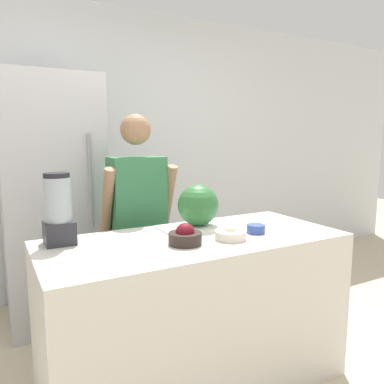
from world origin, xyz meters
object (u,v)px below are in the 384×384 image
Objects in this scene: person at (138,227)px; bowl_small_blue at (256,229)px; bowl_cream at (230,234)px; watermelon at (198,205)px; refrigerator at (52,201)px; bowl_cherries at (185,236)px; blender at (58,210)px.

person is 15.08× the size of bowl_small_blue.
watermelon is at bearing 94.13° from bowl_cream.
person reaches higher than watermelon.
person is (0.47, -0.64, -0.12)m from refrigerator.
bowl_cherries is 1.65× the size of bowl_small_blue.
watermelon is (0.22, -0.45, 0.21)m from person.
refrigerator is 17.90× the size of bowl_small_blue.
refrigerator is at bearing 123.89° from bowl_small_blue.
bowl_cherries is at bearing -179.23° from bowl_small_blue.
person reaches higher than blender.
refrigerator is 10.83× the size of bowl_cherries.
person reaches higher than bowl_cherries.
bowl_small_blue is at bearing 0.77° from bowl_cherries.
bowl_small_blue is 1.09m from blender.
bowl_cherries reaches higher than bowl_small_blue.
watermelon is at bearing 49.93° from bowl_cherries.
bowl_cherries is 1.01× the size of bowl_cream.
bowl_cherries is at bearing -71.78° from refrigerator.
blender is at bearing 177.40° from watermelon.
bowl_cherries is 0.67m from blender.
blender is at bearing 156.95° from bowl_cream.
bowl_cherries reaches higher than bowl_cream.
watermelon is 0.67× the size of blender.
bowl_cream is (0.26, -0.03, -0.01)m from bowl_cherries.
refrigerator is at bearing 122.34° from watermelon.
blender is at bearing 150.66° from bowl_cherries.
bowl_cream is (0.02, -0.32, -0.11)m from watermelon.
blender is (-0.58, -0.42, 0.24)m from person.
bowl_cherries is (-0.24, -0.28, -0.10)m from watermelon.
refrigerator is at bearing 108.22° from bowl_cherries.
bowl_cream is (0.71, -1.41, -0.03)m from refrigerator.
watermelon is 0.38m from bowl_cherries.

